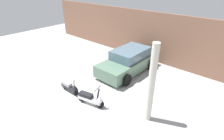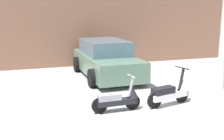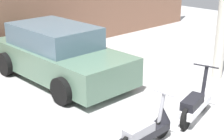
{
  "view_description": "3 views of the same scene",
  "coord_description": "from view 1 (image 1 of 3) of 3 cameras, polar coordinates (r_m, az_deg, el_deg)",
  "views": [
    {
      "loc": [
        6.65,
        -3.54,
        5.48
      ],
      "look_at": [
        0.94,
        2.92,
        0.91
      ],
      "focal_mm": 28.0,
      "sensor_mm": 36.0,
      "label": 1
    },
    {
      "loc": [
        -2.61,
        -6.04,
        2.73
      ],
      "look_at": [
        0.3,
        2.87,
        0.7
      ],
      "focal_mm": 45.0,
      "sensor_mm": 36.0,
      "label": 2
    },
    {
      "loc": [
        -4.47,
        -2.75,
        3.45
      ],
      "look_at": [
        0.72,
        2.75,
        0.77
      ],
      "focal_mm": 55.0,
      "sensor_mm": 36.0,
      "label": 3
    }
  ],
  "objects": [
    {
      "name": "scooter_front_right",
      "position": [
        8.52,
        -6.85,
        -9.11
      ],
      "size": [
        1.51,
        0.68,
        1.07
      ],
      "rotation": [
        0.0,
        0.0,
        0.24
      ],
      "color": "black",
      "rests_on": "ground_plane"
    },
    {
      "name": "ground_plane",
      "position": [
        9.32,
        -16.69,
        -9.51
      ],
      "size": [
        28.0,
        28.0,
        0.0
      ],
      "primitive_type": "plane",
      "color": "#B2B2B2"
    },
    {
      "name": "wall_back",
      "position": [
        13.32,
        9.92,
        11.21
      ],
      "size": [
        19.6,
        0.12,
        3.49
      ],
      "primitive_type": "cube",
      "color": "#845B47",
      "rests_on": "ground_plane"
    },
    {
      "name": "scooter_front_left",
      "position": [
        9.6,
        -13.54,
        -5.32
      ],
      "size": [
        1.39,
        0.5,
        0.97
      ],
      "rotation": [
        0.0,
        0.0,
        0.02
      ],
      "color": "black",
      "rests_on": "ground_plane"
    },
    {
      "name": "car_rear_left",
      "position": [
        11.33,
        5.38,
        2.91
      ],
      "size": [
        2.16,
        4.42,
        1.5
      ],
      "rotation": [
        0.0,
        0.0,
        -1.56
      ],
      "color": "#51705B",
      "rests_on": "ground_plane"
    },
    {
      "name": "support_column_side",
      "position": [
        7.08,
        12.75,
        -4.72
      ],
      "size": [
        0.28,
        0.28,
        3.49
      ],
      "primitive_type": "cylinder",
      "color": "beige",
      "rests_on": "ground_plane"
    }
  ]
}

